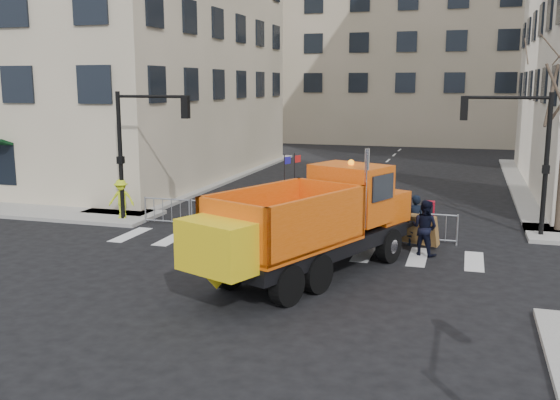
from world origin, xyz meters
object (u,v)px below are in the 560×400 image
(cop_b, at_px, (425,228))
(worker, at_px, (121,199))
(cop_c, at_px, (356,219))
(newspaper_box, at_px, (428,215))
(plow_truck, at_px, (310,221))
(cop_a, at_px, (414,220))

(cop_b, bearing_deg, worker, 17.71)
(worker, bearing_deg, cop_c, -16.68)
(cop_c, height_order, newspaper_box, cop_c)
(cop_b, bearing_deg, cop_c, 0.53)
(plow_truck, xyz_separation_m, cop_c, (0.59, 4.60, -0.85))
(cop_a, distance_m, cop_c, 2.09)
(plow_truck, bearing_deg, worker, 84.45)
(plow_truck, xyz_separation_m, cop_b, (3.11, 3.44, -0.75))
(cop_c, height_order, worker, worker)
(cop_a, xyz_separation_m, worker, (-12.07, 0.50, 0.05))
(cop_a, relative_size, cop_c, 1.09)
(plow_truck, relative_size, newspaper_box, 9.16)
(newspaper_box, bearing_deg, plow_truck, -116.66)
(cop_a, distance_m, cop_b, 1.24)
(cop_b, distance_m, cop_c, 2.78)
(plow_truck, relative_size, cop_a, 5.45)
(cop_c, bearing_deg, cop_b, 96.46)
(plow_truck, distance_m, cop_c, 4.71)
(cop_b, distance_m, worker, 12.61)
(cop_c, bearing_deg, newspaper_box, 161.85)
(cop_b, bearing_deg, newspaper_box, -63.49)
(cop_a, xyz_separation_m, cop_b, (0.43, -1.16, 0.02))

